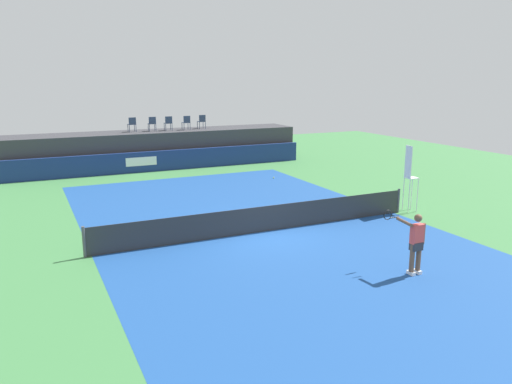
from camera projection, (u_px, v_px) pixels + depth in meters
ground_plane at (232, 212)px, 20.84m from camera, size 48.00×48.00×0.00m
court_inner at (264, 232)px, 18.20m from camera, size 12.00×22.00×0.00m
sponsor_wall at (164, 161)px, 29.96m from camera, size 18.00×0.22×1.20m
spectator_platform at (157, 148)px, 31.44m from camera, size 18.00×2.80×2.20m
spectator_chair_far_left at (132, 124)px, 30.50m from camera, size 0.45×0.45×0.89m
spectator_chair_left at (152, 123)px, 30.93m from camera, size 0.46×0.46×0.89m
spectator_chair_center at (168, 123)px, 31.28m from camera, size 0.45×0.45×0.89m
spectator_chair_right at (186, 122)px, 31.70m from camera, size 0.45×0.45×0.89m
spectator_chair_far_right at (202, 121)px, 32.46m from camera, size 0.45×0.45×0.89m
umpire_chair at (410, 174)px, 20.64m from camera, size 0.49×0.49×2.76m
tennis_net at (264, 219)px, 18.09m from camera, size 12.40×0.02×0.95m
net_post_near at (84, 242)px, 15.51m from camera, size 0.10×0.10×1.00m
net_post_far at (398, 201)px, 20.66m from camera, size 0.10×0.10×1.00m
tennis_player at (416, 242)px, 14.11m from camera, size 0.68×1.12×1.77m
tennis_ball at (274, 178)px, 27.68m from camera, size 0.07×0.07×0.07m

